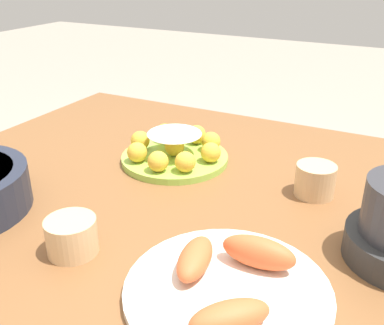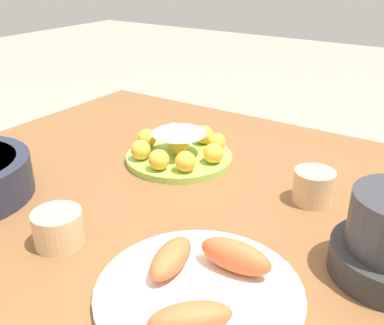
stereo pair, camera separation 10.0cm
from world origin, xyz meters
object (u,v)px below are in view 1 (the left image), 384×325
at_px(cup_near, 315,180).
at_px(cup_far, 72,236).
at_px(dining_table, 212,231).
at_px(seafood_platter, 229,284).
at_px(cake_plate, 175,150).

relative_size(cup_near, cup_far, 0.95).
height_order(dining_table, seafood_platter, seafood_platter).
height_order(cup_near, cup_far, cup_near).
height_order(cake_plate, cup_near, cake_plate).
distance_m(dining_table, cake_plate, 0.23).
relative_size(dining_table, cake_plate, 5.41).
bearing_deg(cup_near, seafood_platter, 83.74).
xyz_separation_m(dining_table, cup_far, (0.13, 0.27, 0.11)).
distance_m(seafood_platter, cup_near, 0.37).
height_order(cake_plate, cup_far, cake_plate).
xyz_separation_m(cake_plate, cup_far, (-0.03, 0.40, 0.00)).
distance_m(dining_table, cup_near, 0.24).
distance_m(cake_plate, cup_near, 0.34).
distance_m(cake_plate, cup_far, 0.40).
bearing_deg(cup_near, cup_far, 50.85).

